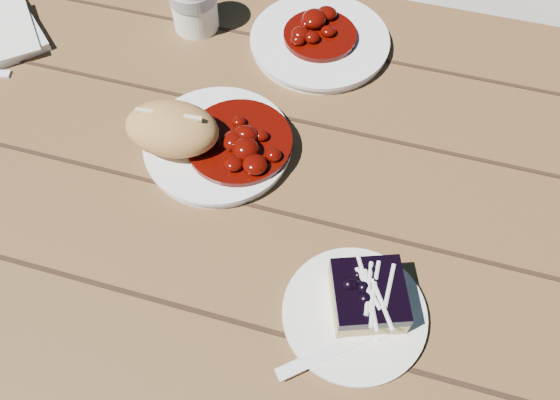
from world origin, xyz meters
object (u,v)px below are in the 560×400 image
(picnic_table, at_px, (195,199))
(bread_roll, at_px, (172,129))
(coffee_cup, at_px, (194,3))
(main_plate, at_px, (218,145))
(dessert_plate, at_px, (354,314))
(second_plate, at_px, (319,42))
(blueberry_cake, at_px, (368,296))

(picnic_table, height_order, bread_roll, bread_roll)
(picnic_table, relative_size, coffee_cup, 21.44)
(bread_roll, bearing_deg, main_plate, 19.98)
(dessert_plate, xyz_separation_m, second_plate, (-0.15, 0.44, 0.00))
(main_plate, xyz_separation_m, coffee_cup, (-0.12, 0.24, 0.04))
(coffee_cup, xyz_separation_m, second_plate, (0.21, 0.01, -0.04))
(dessert_plate, height_order, second_plate, second_plate)
(dessert_plate, distance_m, coffee_cup, 0.56)
(picnic_table, xyz_separation_m, coffee_cup, (-0.06, 0.24, 0.21))
(bread_roll, xyz_separation_m, coffee_cup, (-0.07, 0.26, -0.00))
(main_plate, relative_size, dessert_plate, 1.24)
(second_plate, bearing_deg, coffee_cup, -177.65)
(main_plate, distance_m, second_plate, 0.26)
(bread_roll, height_order, dessert_plate, bread_roll)
(blueberry_cake, height_order, coffee_cup, coffee_cup)
(bread_roll, bearing_deg, dessert_plate, -30.70)
(dessert_plate, bearing_deg, coffee_cup, 129.70)
(main_plate, bearing_deg, bread_roll, -160.02)
(main_plate, height_order, bread_roll, bread_roll)
(dessert_plate, distance_m, blueberry_cake, 0.03)
(picnic_table, relative_size, dessert_plate, 12.14)
(main_plate, xyz_separation_m, dessert_plate, (0.24, -0.19, -0.00))
(second_plate, bearing_deg, picnic_table, -121.05)
(bread_roll, distance_m, coffee_cup, 0.27)
(main_plate, height_order, coffee_cup, coffee_cup)
(dessert_plate, bearing_deg, blueberry_cake, 56.31)
(main_plate, relative_size, coffee_cup, 2.19)
(bread_roll, distance_m, second_plate, 0.31)
(picnic_table, height_order, main_plate, main_plate)
(main_plate, relative_size, bread_roll, 1.58)
(picnic_table, relative_size, second_plate, 9.07)
(blueberry_cake, distance_m, coffee_cup, 0.56)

